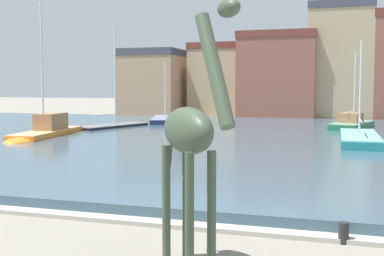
# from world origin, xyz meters

# --- Properties ---
(harbor_water) EXTENTS (76.76, 40.36, 0.40)m
(harbor_water) POSITION_xyz_m (0.00, 29.28, 0.20)
(harbor_water) COLOR #3D5666
(harbor_water) RESTS_ON ground
(quay_edge_coping) EXTENTS (76.76, 0.50, 0.12)m
(quay_edge_coping) POSITION_xyz_m (0.00, 8.85, 0.06)
(quay_edge_coping) COLOR #ADA89E
(quay_edge_coping) RESTS_ON ground
(giraffe_statue) EXTENTS (2.27, 2.51, 5.18)m
(giraffe_statue) POSITION_xyz_m (4.17, 6.10, 2.64)
(giraffe_statue) COLOR #3D4C38
(giraffe_statue) RESTS_ON ground
(sailboat_black) EXTENTS (4.07, 8.08, 8.74)m
(sailboat_black) POSITION_xyz_m (-10.64, 33.53, 0.35)
(sailboat_black) COLOR black
(sailboat_black) RESTS_ON ground
(sailboat_teal) EXTENTS (2.22, 9.42, 6.34)m
(sailboat_teal) POSITION_xyz_m (7.85, 27.85, 0.45)
(sailboat_teal) COLOR teal
(sailboat_teal) RESTS_ON ground
(sailboat_navy) EXTENTS (5.06, 9.79, 6.00)m
(sailboat_navy) POSITION_xyz_m (-9.24, 41.05, 0.41)
(sailboat_navy) COLOR navy
(sailboat_navy) RESTS_ON ground
(sailboat_green) EXTENTS (3.71, 7.08, 6.28)m
(sailboat_green) POSITION_xyz_m (7.73, 37.79, 0.57)
(sailboat_green) COLOR #236B42
(sailboat_green) RESTS_ON ground
(sailboat_orange) EXTENTS (3.21, 9.28, 8.99)m
(sailboat_orange) POSITION_xyz_m (-11.74, 24.94, 0.60)
(sailboat_orange) COLOR orange
(sailboat_orange) RESTS_ON ground
(mooring_bollard) EXTENTS (0.24, 0.24, 0.50)m
(mooring_bollard) POSITION_xyz_m (7.04, 8.70, 0.25)
(mooring_bollard) COLOR #232326
(mooring_bollard) RESTS_ON ground
(townhouse_end_terrace) EXTENTS (6.82, 6.80, 8.01)m
(townhouse_end_terrace) POSITION_xyz_m (-14.72, 51.89, 4.02)
(townhouse_end_terrace) COLOR tan
(townhouse_end_terrace) RESTS_ON ground
(townhouse_narrow_midrow) EXTENTS (9.12, 6.03, 8.75)m
(townhouse_narrow_midrow) POSITION_xyz_m (-6.11, 54.87, 4.39)
(townhouse_narrow_midrow) COLOR tan
(townhouse_narrow_midrow) RESTS_ON ground
(townhouse_corner_house) EXTENTS (8.41, 5.74, 9.58)m
(townhouse_corner_house) POSITION_xyz_m (-0.10, 51.86, 4.80)
(townhouse_corner_house) COLOR #8E5142
(townhouse_corner_house) RESTS_ON ground
(townhouse_wide_warehouse) EXTENTS (6.70, 6.95, 12.48)m
(townhouse_wide_warehouse) POSITION_xyz_m (6.47, 53.35, 6.25)
(townhouse_wide_warehouse) COLOR tan
(townhouse_wide_warehouse) RESTS_ON ground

